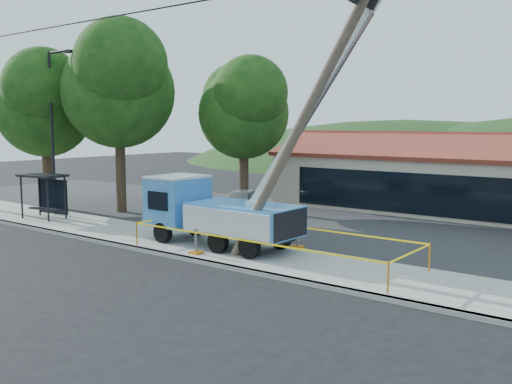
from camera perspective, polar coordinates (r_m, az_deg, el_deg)
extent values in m
plane|color=black|center=(19.69, -9.08, -8.38)|extent=(120.00, 120.00, 0.00)
cube|color=#ABA8A0|center=(21.12, -4.91, -7.06)|extent=(60.00, 0.25, 0.15)
cube|color=#ABA8A0|center=(22.52, -1.64, -6.15)|extent=(60.00, 4.00, 0.15)
cube|color=#28282B|center=(29.04, 8.39, -3.31)|extent=(60.00, 12.00, 0.10)
cube|color=#B8AD92|center=(34.62, 20.76, 0.72)|extent=(22.00, 8.00, 3.40)
cube|color=black|center=(30.85, 18.58, -0.41)|extent=(18.04, 0.08, 2.21)
cube|color=brown|center=(32.56, 19.91, 4.27)|extent=(22.50, 4.53, 1.52)
cube|color=brown|center=(36.39, 21.83, 4.43)|extent=(22.50, 4.53, 1.52)
cube|color=brown|center=(34.45, 20.97, 5.43)|extent=(22.50, 0.30, 0.25)
cylinder|color=black|center=(33.18, -19.71, 5.36)|extent=(0.16, 0.16, 9.00)
cylinder|color=black|center=(32.63, -19.15, 13.11)|extent=(1.80, 0.14, 0.14)
cube|color=black|center=(31.89, -18.23, 13.21)|extent=(0.50, 0.22, 0.15)
cylinder|color=#332316|center=(33.42, -13.38, 2.20)|extent=(0.56, 0.56, 5.06)
sphere|color=#133A0F|center=(33.36, -13.59, 9.70)|extent=(6.30, 6.30, 6.30)
sphere|color=#133A0F|center=(34.94, -13.88, 11.45)|extent=(5.04, 5.04, 5.04)
sphere|color=#133A0F|center=(31.96, -13.40, 12.32)|extent=(5.04, 5.04, 5.04)
cylinder|color=#332316|center=(36.63, -20.14, 1.84)|extent=(0.56, 0.56, 4.40)
sphere|color=#133A0F|center=(36.51, -20.39, 7.79)|extent=(5.70, 5.70, 5.70)
sphere|color=#133A0F|center=(37.92, -20.40, 9.26)|extent=(4.56, 4.56, 4.56)
sphere|color=#133A0F|center=(35.19, -20.53, 9.79)|extent=(4.56, 4.56, 4.56)
cylinder|color=#332316|center=(33.48, -1.22, 1.64)|extent=(0.56, 0.56, 4.18)
sphere|color=#133A0F|center=(33.34, -1.24, 7.83)|extent=(5.25, 5.25, 5.25)
sphere|color=#133A0F|center=(34.57, -1.88, 9.37)|extent=(4.20, 4.20, 4.20)
sphere|color=#133A0F|center=(32.18, -0.56, 9.89)|extent=(4.20, 4.20, 4.20)
ellipsoid|color=#1E3714|center=(74.06, 14.48, 2.69)|extent=(78.40, 56.00, 28.00)
cylinder|color=black|center=(24.39, -9.30, -4.02)|extent=(0.87, 0.29, 0.87)
cylinder|color=black|center=(25.79, -6.01, -3.36)|extent=(0.87, 0.29, 0.87)
cylinder|color=black|center=(22.27, -3.81, -4.98)|extent=(0.87, 0.29, 0.87)
cylinder|color=black|center=(23.80, -0.57, -4.19)|extent=(0.87, 0.29, 0.87)
cylinder|color=black|center=(21.30, -0.66, -5.52)|extent=(0.87, 0.29, 0.87)
cylinder|color=black|center=(22.90, 2.49, -4.64)|extent=(0.87, 0.29, 0.87)
cube|color=black|center=(23.34, -3.24, -3.82)|extent=(6.39, 0.97, 0.24)
cube|color=#3571BF|center=(24.95, -7.81, -0.92)|extent=(1.94, 2.32, 2.03)
cube|color=silver|center=(24.83, -7.85, 1.51)|extent=(1.94, 2.32, 0.12)
cube|color=black|center=(25.59, -9.27, -0.43)|extent=(0.08, 1.74, 0.87)
cube|color=gray|center=(25.79, -9.37, -2.44)|extent=(0.15, 2.23, 0.48)
cube|color=#3571BF|center=(22.57, -1.20, -2.68)|extent=(4.45, 2.32, 1.16)
cylinder|color=silver|center=(22.21, -0.22, -1.70)|extent=(0.68, 0.68, 0.58)
cube|color=silver|center=(20.37, 6.18, 9.47)|extent=(5.89, 0.27, 8.17)
cube|color=gray|center=(20.23, 6.91, 10.16)|extent=(3.55, 0.17, 4.91)
cube|color=orange|center=(22.28, -6.01, -6.04)|extent=(0.44, 0.44, 0.08)
cube|color=orange|center=(23.27, 4.17, -5.46)|extent=(0.44, 0.44, 0.08)
cylinder|color=brown|center=(19.66, 4.50, 6.77)|extent=(6.21, 0.35, 10.12)
cylinder|color=black|center=(19.38, 11.55, 18.26)|extent=(0.61, 0.39, 0.66)
cylinder|color=black|center=(32.53, -22.39, -0.51)|extent=(0.10, 0.10, 2.24)
cylinder|color=black|center=(30.92, -20.10, -0.77)|extent=(0.10, 0.10, 2.24)
cylinder|color=black|center=(33.21, -20.85, -0.30)|extent=(0.10, 0.10, 2.24)
cylinder|color=black|center=(31.63, -18.54, -0.54)|extent=(0.10, 0.10, 2.24)
cube|color=black|center=(31.94, -20.58, 1.55)|extent=(2.59, 1.77, 0.11)
cube|color=black|center=(32.44, -19.66, -0.41)|extent=(2.23, 0.31, 1.87)
cube|color=black|center=(32.14, -20.45, -1.60)|extent=(2.08, 0.61, 0.07)
cylinder|color=orange|center=(24.08, -11.85, -4.08)|extent=(0.06, 0.06, 0.97)
cylinder|color=orange|center=(17.41, 13.07, -8.34)|extent=(0.06, 0.06, 0.97)
cylinder|color=orange|center=(20.39, 16.95, -6.22)|extent=(0.06, 0.06, 0.97)
cylinder|color=orange|center=(26.31, -6.37, -3.04)|extent=(0.06, 0.06, 0.97)
cube|color=yellow|center=(20.17, -1.48, -4.79)|extent=(11.12, 0.01, 0.06)
cube|color=yellow|center=(18.79, 15.21, -5.91)|extent=(0.01, 3.31, 0.06)
cube|color=yellow|center=(22.79, 3.77, -3.44)|extent=(11.12, 0.01, 0.06)
cube|color=yellow|center=(25.09, -9.01, -2.56)|extent=(0.01, 3.31, 0.06)
imported|color=#A4A8AB|center=(31.97, -1.54, -2.39)|extent=(2.71, 4.44, 1.41)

